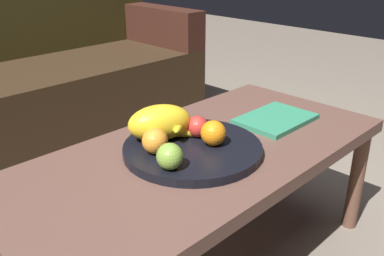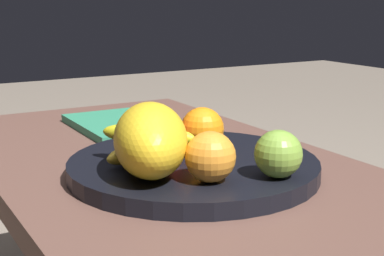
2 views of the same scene
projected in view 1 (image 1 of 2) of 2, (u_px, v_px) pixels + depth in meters
coffee_table at (200, 163)px, 1.24m from camera, size 1.18×0.56×0.42m
couch at (37, 82)px, 2.21m from camera, size 1.70×0.70×0.90m
fruit_bowl at (192, 148)px, 1.20m from camera, size 0.39×0.39×0.03m
melon_large_front at (160, 123)px, 1.20m from camera, size 0.21×0.17×0.10m
orange_front at (213, 133)px, 1.18m from camera, size 0.07×0.07×0.07m
orange_left at (155, 141)px, 1.13m from camera, size 0.07×0.07×0.07m
apple_front at (198, 126)px, 1.23m from camera, size 0.06×0.06×0.06m
apple_left at (170, 156)px, 1.05m from camera, size 0.07×0.07×0.07m
banana_bunch at (181, 127)px, 1.24m from camera, size 0.14×0.15×0.06m
magazine at (275, 119)px, 1.41m from camera, size 0.25×0.18×0.02m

